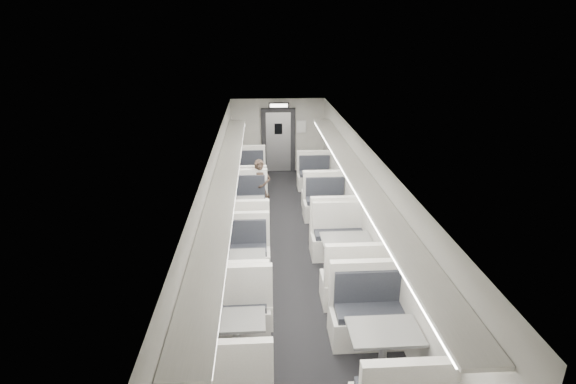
{
  "coord_description": "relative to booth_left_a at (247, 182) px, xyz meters",
  "views": [
    {
      "loc": [
        -0.59,
        -8.36,
        4.62
      ],
      "look_at": [
        -0.01,
        0.78,
        1.18
      ],
      "focal_mm": 28.0,
      "sensor_mm": 36.0,
      "label": 1
    }
  ],
  "objects": [
    {
      "name": "window_c",
      "position": [
        -0.49,
        -4.74,
        0.95
      ],
      "size": [
        0.02,
        1.18,
        0.84
      ],
      "primitive_type": "cube",
      "color": "black",
      "rests_on": "room"
    },
    {
      "name": "room",
      "position": [
        1.0,
        -3.74,
        0.8
      ],
      "size": [
        3.24,
        12.24,
        2.64
      ],
      "color": "black",
      "rests_on": "ground"
    },
    {
      "name": "booth_right_a",
      "position": [
        2.0,
        -0.31,
        -0.03
      ],
      "size": [
        1.02,
        2.07,
        1.11
      ],
      "color": "silver",
      "rests_on": "room"
    },
    {
      "name": "luggage_rack_left",
      "position": [
        -0.24,
        -4.04,
        1.52
      ],
      "size": [
        0.46,
        10.4,
        0.09
      ],
      "color": "silver",
      "rests_on": "room"
    },
    {
      "name": "booth_right_b",
      "position": [
        2.0,
        -2.57,
        -0.01
      ],
      "size": [
        1.09,
        2.2,
        1.18
      ],
      "color": "silver",
      "rests_on": "room"
    },
    {
      "name": "luggage_rack_right",
      "position": [
        2.24,
        -4.04,
        1.52
      ],
      "size": [
        0.46,
        10.4,
        0.09
      ],
      "color": "silver",
      "rests_on": "room"
    },
    {
      "name": "window_a",
      "position": [
        -0.49,
        -0.34,
        0.95
      ],
      "size": [
        0.02,
        1.18,
        0.84
      ],
      "primitive_type": "cube",
      "color": "black",
      "rests_on": "room"
    },
    {
      "name": "booth_right_c",
      "position": [
        2.0,
        -4.56,
        0.02
      ],
      "size": [
        1.15,
        2.33,
        1.25
      ],
      "color": "silver",
      "rests_on": "room"
    },
    {
      "name": "booth_left_a",
      "position": [
        0.0,
        0.0,
        0.0
      ],
      "size": [
        1.1,
        2.24,
        1.2
      ],
      "color": "silver",
      "rests_on": "room"
    },
    {
      "name": "booth_right_d",
      "position": [
        2.0,
        -7.28,
        0.02
      ],
      "size": [
        1.16,
        2.35,
        1.26
      ],
      "color": "silver",
      "rests_on": "room"
    },
    {
      "name": "passenger",
      "position": [
        0.38,
        -1.41,
        0.33
      ],
      "size": [
        0.55,
        0.37,
        1.46
      ],
      "primitive_type": "imported",
      "rotation": [
        0.0,
        0.0,
        -0.04
      ],
      "color": "black",
      "rests_on": "room"
    },
    {
      "name": "wall_notice",
      "position": [
        1.75,
        2.18,
        1.1
      ],
      "size": [
        0.32,
        0.02,
        0.4
      ],
      "primitive_type": "cube",
      "color": "silver",
      "rests_on": "room"
    },
    {
      "name": "vestibule_door",
      "position": [
        1.0,
        2.19,
        0.64
      ],
      "size": [
        1.1,
        0.13,
        2.1
      ],
      "color": "black",
      "rests_on": "room"
    },
    {
      "name": "window_d",
      "position": [
        -0.49,
        -6.94,
        0.95
      ],
      "size": [
        0.02,
        1.18,
        0.84
      ],
      "primitive_type": "cube",
      "color": "black",
      "rests_on": "room"
    },
    {
      "name": "booth_left_c",
      "position": [
        0.0,
        -5.07,
        -0.0
      ],
      "size": [
        1.1,
        2.22,
        1.19
      ],
      "color": "silver",
      "rests_on": "room"
    },
    {
      "name": "exit_sign",
      "position": [
        1.0,
        1.7,
        1.88
      ],
      "size": [
        0.62,
        0.12,
        0.16
      ],
      "color": "black",
      "rests_on": "room"
    },
    {
      "name": "booth_left_b",
      "position": [
        0.0,
        -2.45,
        0.01
      ],
      "size": [
        1.13,
        2.29,
        1.22
      ],
      "color": "silver",
      "rests_on": "room"
    },
    {
      "name": "booth_left_d",
      "position": [
        0.0,
        -6.77,
        -0.03
      ],
      "size": [
        1.02,
        2.06,
        1.1
      ],
      "color": "silver",
      "rests_on": "room"
    },
    {
      "name": "window_b",
      "position": [
        -0.49,
        -2.54,
        0.95
      ],
      "size": [
        0.02,
        1.18,
        0.84
      ],
      "primitive_type": "cube",
      "color": "black",
      "rests_on": "room"
    }
  ]
}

